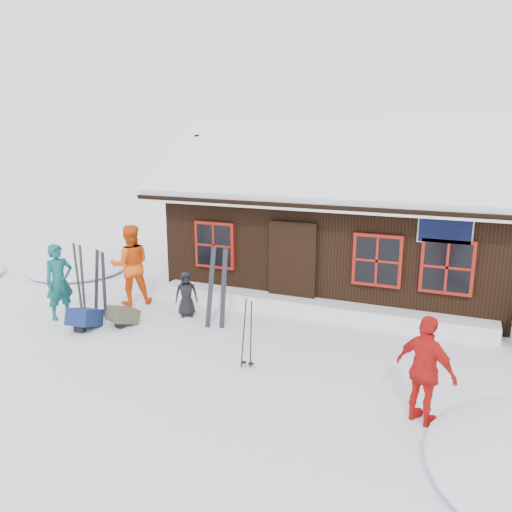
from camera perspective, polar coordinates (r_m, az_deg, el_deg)
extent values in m
plane|color=white|center=(10.02, -5.46, -9.65)|extent=(120.00, 120.00, 0.00)
cube|color=black|center=(13.66, 10.06, 2.05)|extent=(8.00, 5.00, 2.50)
cube|color=black|center=(11.97, 8.86, 10.62)|extent=(8.90, 3.14, 1.88)
cube|color=black|center=(14.85, 11.71, 11.07)|extent=(8.90, 3.14, 1.88)
cube|color=white|center=(11.96, 8.89, 11.29)|extent=(8.72, 3.07, 1.86)
cube|color=white|center=(14.84, 11.74, 11.61)|extent=(8.72, 3.07, 1.86)
cube|color=white|center=(13.39, 10.60, 14.59)|extent=(8.81, 0.22, 0.14)
cube|color=silver|center=(10.64, 6.72, 5.61)|extent=(8.90, 0.10, 0.20)
cube|color=black|center=(11.48, 4.21, -1.28)|extent=(1.00, 0.10, 2.00)
cube|color=black|center=(10.65, 20.82, 3.01)|extent=(1.00, 0.06, 0.60)
cube|color=maroon|center=(12.15, -4.74, 1.26)|extent=(1.04, 0.10, 1.14)
cube|color=black|center=(12.12, -4.83, 1.22)|extent=(0.90, 0.04, 1.00)
cube|color=maroon|center=(10.95, 13.68, -0.49)|extent=(1.04, 0.10, 1.14)
cube|color=black|center=(10.91, 13.64, -0.53)|extent=(0.90, 0.04, 1.00)
cube|color=maroon|center=(10.83, 20.99, -1.17)|extent=(1.04, 0.10, 1.14)
cube|color=black|center=(10.79, 20.98, -1.23)|extent=(0.90, 0.04, 1.00)
cube|color=white|center=(11.37, 6.68, -5.84)|extent=(7.60, 0.60, 0.35)
ellipsoid|color=white|center=(15.71, -19.74, -1.72)|extent=(2.80, 2.80, 0.34)
imported|color=#115153|center=(11.71, -21.57, -2.75)|extent=(0.61, 0.72, 1.67)
imported|color=#F05510|center=(12.18, -14.15, -0.98)|extent=(1.18, 1.16, 1.92)
imported|color=red|center=(7.44, 18.82, -12.30)|extent=(1.00, 0.79, 1.58)
imported|color=black|center=(11.23, -7.97, -4.31)|extent=(0.60, 0.55, 1.02)
cube|color=black|center=(11.57, -17.76, -3.12)|extent=(0.25, 0.08, 1.58)
cube|color=black|center=(11.37, -16.96, -3.36)|extent=(0.22, 0.14, 1.58)
cube|color=black|center=(11.74, -19.67, -2.70)|extent=(0.18, 0.07, 1.72)
cube|color=black|center=(11.48, -19.19, -3.02)|extent=(0.14, 0.13, 1.72)
cube|color=black|center=(10.41, -5.21, -3.75)|extent=(0.26, 0.11, 1.80)
cube|color=black|center=(10.29, -3.73, -3.94)|extent=(0.26, 0.10, 1.80)
cylinder|color=black|center=(8.72, -1.43, -8.95)|extent=(0.09, 0.11, 1.28)
cylinder|color=black|center=(8.67, -0.58, -9.09)|extent=(0.09, 0.11, 1.28)
cube|color=navy|center=(11.07, -18.96, -7.07)|extent=(0.56, 0.70, 0.35)
cube|color=#444431|center=(11.06, -14.92, -6.91)|extent=(0.58, 0.67, 0.31)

